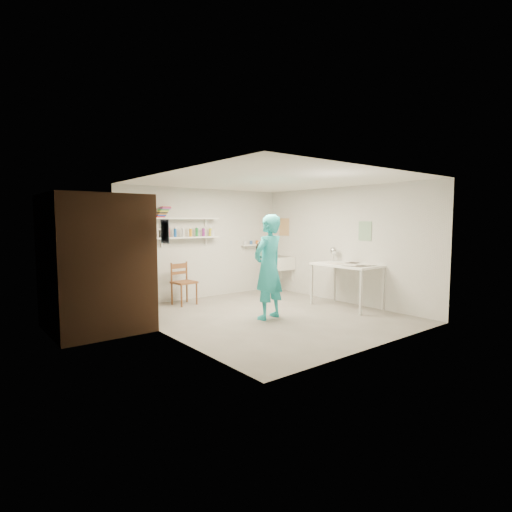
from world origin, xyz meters
TOP-DOWN VIEW (x-y plane):
  - floor at (0.00, 0.00)m, footprint 4.00×4.50m
  - ceiling at (0.00, 0.00)m, footprint 4.00×4.50m
  - wall_back at (0.00, 2.26)m, footprint 4.00×0.02m
  - wall_front at (0.00, -2.26)m, footprint 4.00×0.02m
  - wall_left at (-2.01, 0.00)m, footprint 0.02×4.50m
  - wall_right at (2.01, 0.00)m, footprint 0.02×4.50m
  - doorway_recess at (-1.99, 1.05)m, footprint 0.02×0.90m
  - corridor_box at (-2.70, 1.05)m, footprint 1.40×1.50m
  - door_lintel at (-1.97, 1.05)m, footprint 0.06×1.05m
  - door_jamb_near at (-1.97, 0.55)m, footprint 0.06×0.10m
  - door_jamb_far at (-1.97, 1.55)m, footprint 0.06×0.10m
  - shelf_lower at (-0.50, 2.13)m, footprint 1.50×0.22m
  - shelf_upper at (-0.50, 2.13)m, footprint 1.50×0.22m
  - ledge_shelf at (1.35, 2.17)m, footprint 0.70×0.14m
  - poster_left at (-1.99, 0.05)m, footprint 0.01×0.28m
  - poster_right_a at (1.99, 1.80)m, footprint 0.01×0.34m
  - poster_right_b at (1.99, -0.55)m, footprint 0.01×0.30m
  - belfast_sink at (1.75, 1.70)m, footprint 0.48×0.60m
  - man at (-0.15, -0.14)m, footprint 0.73×0.55m
  - wall_clock at (-0.11, 0.07)m, footprint 0.33×0.10m
  - wooden_chair at (-0.75, 1.81)m, footprint 0.46×0.45m
  - work_table at (1.64, -0.40)m, footprint 0.77×1.29m
  - desk_lamp at (1.85, 0.12)m, footprint 0.16×0.16m
  - spray_cans at (-0.50, 2.13)m, footprint 1.29×0.06m
  - book_stack at (-1.03, 2.13)m, footprint 0.32×0.14m
  - ledge_pots at (1.35, 2.17)m, footprint 0.48×0.07m
  - papers at (1.64, -0.40)m, footprint 0.30×0.22m

SIDE VIEW (x-z plane):
  - floor at x=0.00m, z-range -0.02..0.00m
  - work_table at x=1.64m, z-range 0.00..0.86m
  - wooden_chair at x=-0.75m, z-range 0.00..0.91m
  - belfast_sink at x=1.75m, z-range 0.55..0.85m
  - papers at x=1.64m, z-range 0.86..0.88m
  - man at x=-0.15m, z-range 0.00..1.81m
  - doorway_recess at x=-1.99m, z-range 0.00..2.00m
  - door_jamb_near at x=-1.97m, z-range 0.00..2.00m
  - door_jamb_far at x=-1.97m, z-range 0.00..2.00m
  - corridor_box at x=-2.70m, z-range 0.00..2.10m
  - desk_lamp at x=1.85m, z-range 1.00..1.16m
  - ledge_shelf at x=1.35m, z-range 1.11..1.14m
  - ledge_pots at x=1.35m, z-range 1.14..1.22m
  - wall_back at x=0.00m, z-range 0.00..2.40m
  - wall_front at x=0.00m, z-range 0.00..2.40m
  - wall_left at x=-2.01m, z-range 0.00..2.40m
  - wall_right at x=2.01m, z-range 0.00..2.40m
  - wall_clock at x=-0.11m, z-range 1.04..1.37m
  - shelf_lower at x=-0.50m, z-range 1.34..1.36m
  - spray_cans at x=-0.50m, z-range 1.36..1.53m
  - poster_right_b at x=1.99m, z-range 1.31..1.69m
  - poster_left at x=-1.99m, z-range 1.37..1.73m
  - poster_right_a at x=1.99m, z-range 1.34..1.76m
  - shelf_upper at x=-0.50m, z-range 1.74..1.76m
  - book_stack at x=-1.03m, z-range 1.77..1.99m
  - door_lintel at x=-1.97m, z-range 2.00..2.10m
  - ceiling at x=0.00m, z-range 2.40..2.42m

